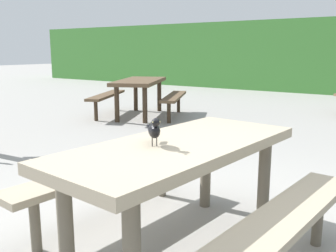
{
  "coord_description": "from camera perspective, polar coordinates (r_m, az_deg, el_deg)",
  "views": [
    {
      "loc": [
        0.98,
        -1.98,
        1.32
      ],
      "look_at": [
        -0.36,
        -0.02,
        0.84
      ],
      "focal_mm": 40.28,
      "sensor_mm": 36.0,
      "label": 1
    }
  ],
  "objects": [
    {
      "name": "picnic_table_mid_right",
      "position": [
        7.61,
        -4.31,
        5.63
      ],
      "size": [
        2.24,
        2.26,
        0.74
      ],
      "color": "brown",
      "rests_on": "ground"
    },
    {
      "name": "bird_grackle",
      "position": [
        2.29,
        -2.06,
        -0.59
      ],
      "size": [
        0.23,
        0.21,
        0.18
      ],
      "color": "black",
      "rests_on": "picnic_table_foreground"
    },
    {
      "name": "picnic_table_foreground",
      "position": [
        2.47,
        1.71,
        -6.62
      ],
      "size": [
        1.83,
        1.86,
        0.74
      ],
      "color": "gray",
      "rests_on": "ground"
    }
  ]
}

